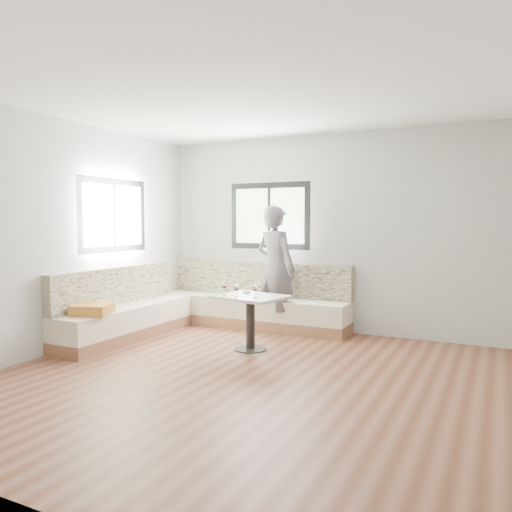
# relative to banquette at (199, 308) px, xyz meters

# --- Properties ---
(room) EXTENTS (5.01, 5.01, 2.81)m
(room) POSITION_rel_banquette_xyz_m (1.51, -1.54, 1.08)
(room) COLOR brown
(room) RESTS_ON ground
(banquette) EXTENTS (2.90, 2.80, 0.95)m
(banquette) POSITION_rel_banquette_xyz_m (0.00, 0.00, 0.00)
(banquette) COLOR brown
(banquette) RESTS_ON ground
(table) EXTENTS (0.92, 0.78, 0.67)m
(table) POSITION_rel_banquette_xyz_m (1.11, -0.58, 0.17)
(table) COLOR black
(table) RESTS_ON ground
(person) EXTENTS (0.76, 0.61, 1.79)m
(person) POSITION_rel_banquette_xyz_m (0.98, 0.47, 0.56)
(person) COLOR slate
(person) RESTS_ON ground
(olive_ramekin) EXTENTS (0.10, 0.10, 0.04)m
(olive_ramekin) POSITION_rel_banquette_xyz_m (0.99, -0.44, 0.36)
(olive_ramekin) COLOR white
(olive_ramekin) RESTS_ON table
(wine_glass_a) EXTENTS (0.08, 0.08, 0.17)m
(wine_glass_a) POSITION_rel_banquette_xyz_m (0.80, -0.68, 0.46)
(wine_glass_a) COLOR white
(wine_glass_a) RESTS_ON table
(wine_glass_b) EXTENTS (0.08, 0.08, 0.17)m
(wine_glass_b) POSITION_rel_banquette_xyz_m (1.02, -0.78, 0.46)
(wine_glass_b) COLOR white
(wine_glass_b) RESTS_ON table
(wine_glass_c) EXTENTS (0.08, 0.08, 0.17)m
(wine_glass_c) POSITION_rel_banquette_xyz_m (1.24, -0.70, 0.46)
(wine_glass_c) COLOR white
(wine_glass_c) RESTS_ON table
(wine_glass_d) EXTENTS (0.08, 0.08, 0.17)m
(wine_glass_d) POSITION_rel_banquette_xyz_m (1.16, -0.47, 0.46)
(wine_glass_d) COLOR white
(wine_glass_d) RESTS_ON table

